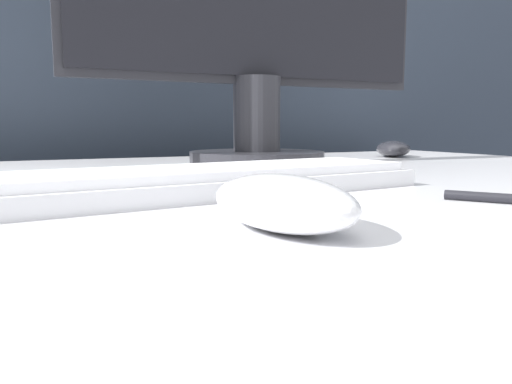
{
  "coord_description": "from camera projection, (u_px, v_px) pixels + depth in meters",
  "views": [
    {
      "loc": [
        -0.18,
        -0.48,
        0.79
      ],
      "look_at": [
        -0.04,
        -0.19,
        0.75
      ],
      "focal_mm": 35.0,
      "sensor_mm": 36.0,
      "label": 1
    }
  ],
  "objects": [
    {
      "name": "computer_mouse_near",
      "position": [
        282.0,
        202.0,
        0.29
      ],
      "size": [
        0.07,
        0.12,
        0.03
      ],
      "rotation": [
        0.0,
        0.0,
        0.06
      ],
      "color": "white",
      "rests_on": "desk"
    },
    {
      "name": "partition_panel",
      "position": [
        112.0,
        211.0,
        1.09
      ],
      "size": [
        5.0,
        0.03,
        1.21
      ],
      "color": "#333D4C",
      "rests_on": "ground_plane"
    },
    {
      "name": "computer_mouse_far",
      "position": [
        393.0,
        149.0,
        0.99
      ],
      "size": [
        0.12,
        0.13,
        0.03
      ],
      "rotation": [
        0.0,
        0.0,
        -0.64
      ],
      "color": "#232328",
      "rests_on": "desk"
    },
    {
      "name": "keyboard",
      "position": [
        203.0,
        181.0,
        0.44
      ],
      "size": [
        0.43,
        0.16,
        0.02
      ],
      "rotation": [
        0.0,
        0.0,
        0.11
      ],
      "color": "silver",
      "rests_on": "desk"
    }
  ]
}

